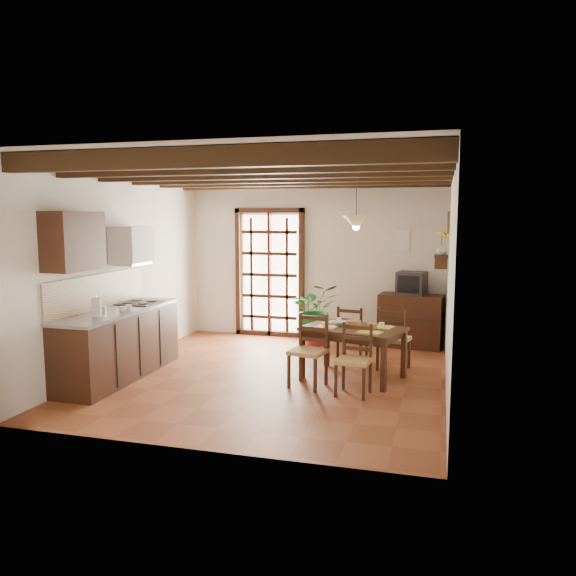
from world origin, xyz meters
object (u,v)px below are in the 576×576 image
(chair_near_left, at_px, (308,364))
(sideboard, at_px, (411,321))
(chair_far_right, at_px, (393,350))
(pendant_lamp, at_px, (356,221))
(dining_table, at_px, (353,334))
(kitchen_counter, at_px, (119,342))
(chair_near_right, at_px, (354,373))
(crt_tv, at_px, (412,283))
(potted_plant, at_px, (315,311))
(chair_far_left, at_px, (352,346))

(chair_near_left, distance_m, sideboard, 2.80)
(chair_far_right, distance_m, pendant_lamp, 1.91)
(dining_table, distance_m, chair_near_left, 0.78)
(kitchen_counter, bearing_deg, sideboard, 37.76)
(chair_near_left, height_order, sideboard, chair_near_left)
(chair_near_left, bearing_deg, chair_near_right, -4.78)
(chair_near_right, height_order, sideboard, sideboard)
(chair_near_right, height_order, crt_tv, crt_tv)
(chair_near_right, bearing_deg, pendant_lamp, 105.13)
(chair_near_right, distance_m, sideboard, 2.79)
(potted_plant, height_order, pendant_lamp, pendant_lamp)
(kitchen_counter, bearing_deg, chair_near_right, 1.61)
(chair_far_left, bearing_deg, chair_far_right, 172.01)
(chair_far_left, bearing_deg, chair_near_left, 81.93)
(sideboard, height_order, potted_plant, potted_plant)
(dining_table, relative_size, chair_far_left, 1.68)
(kitchen_counter, distance_m, dining_table, 3.11)
(chair_far_left, height_order, chair_far_right, chair_far_right)
(dining_table, relative_size, potted_plant, 0.65)
(pendant_lamp, bearing_deg, kitchen_counter, -163.41)
(dining_table, distance_m, potted_plant, 1.96)
(kitchen_counter, bearing_deg, chair_far_right, 20.78)
(kitchen_counter, relative_size, dining_table, 1.56)
(potted_plant, bearing_deg, dining_table, -62.44)
(chair_near_right, relative_size, potted_plant, 0.38)
(crt_tv, bearing_deg, sideboard, 102.12)
(dining_table, height_order, sideboard, sideboard)
(kitchen_counter, height_order, chair_far_left, kitchen_counter)
(sideboard, relative_size, potted_plant, 0.46)
(chair_near_left, relative_size, chair_far_left, 1.07)
(chair_far_right, height_order, potted_plant, potted_plant)
(chair_near_right, relative_size, sideboard, 0.84)
(chair_far_left, height_order, pendant_lamp, pendant_lamp)
(chair_near_left, distance_m, chair_far_right, 1.44)
(chair_near_right, relative_size, chair_far_right, 0.96)
(chair_far_left, xyz_separation_m, crt_tv, (0.76, 1.32, 0.79))
(chair_near_right, height_order, chair_far_left, chair_far_left)
(chair_near_right, relative_size, crt_tv, 1.68)
(potted_plant, bearing_deg, chair_far_left, -52.62)
(chair_far_left, xyz_separation_m, potted_plant, (-0.79, 1.03, 0.30))
(kitchen_counter, xyz_separation_m, chair_near_right, (3.13, 0.09, -0.21))
(chair_near_right, bearing_deg, chair_far_right, 80.24)
(sideboard, height_order, pendant_lamp, pendant_lamp)
(chair_near_left, bearing_deg, sideboard, 77.94)
(chair_near_left, relative_size, chair_far_right, 1.03)
(potted_plant, bearing_deg, pendant_lamp, -61.03)
(chair_near_right, xyz_separation_m, sideboard, (0.52, 2.74, 0.17))
(kitchen_counter, bearing_deg, dining_table, 14.83)
(chair_far_right, height_order, sideboard, chair_far_right)
(chair_far_right, bearing_deg, dining_table, 59.54)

